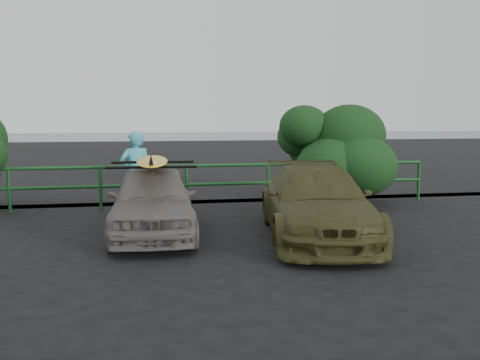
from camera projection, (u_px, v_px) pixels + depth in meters
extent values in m
plane|color=black|center=(146.00, 267.00, 7.75)|extent=(80.00, 80.00, 0.00)
plane|color=slate|center=(143.00, 134.00, 66.36)|extent=(200.00, 200.00, 0.00)
imported|color=slate|center=(153.00, 201.00, 9.78)|extent=(1.64, 3.80, 1.28)
imported|color=#44411E|center=(316.00, 203.00, 9.56)|extent=(2.45, 4.59, 1.27)
imported|color=#46BDD4|center=(136.00, 174.00, 11.64)|extent=(0.73, 0.54, 1.86)
ellipsoid|color=yellow|center=(152.00, 161.00, 9.69)|extent=(0.64, 2.67, 0.08)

